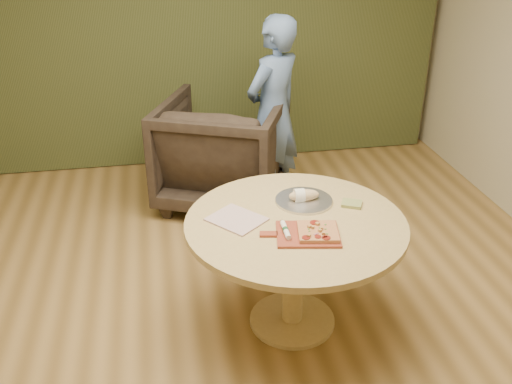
{
  "coord_description": "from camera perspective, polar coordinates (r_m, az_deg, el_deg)",
  "views": [
    {
      "loc": [
        -0.42,
        -2.64,
        2.42
      ],
      "look_at": [
        0.1,
        0.25,
        0.91
      ],
      "focal_mm": 40.0,
      "sensor_mm": 36.0,
      "label": 1
    }
  ],
  "objects": [
    {
      "name": "green_packet",
      "position": [
        3.55,
        9.56,
        -1.16
      ],
      "size": [
        0.15,
        0.14,
        0.02
      ],
      "primitive_type": "cube",
      "rotation": [
        0.0,
        0.0,
        -0.45
      ],
      "color": "olive",
      "rests_on": "pedestal_table"
    },
    {
      "name": "serving_tray",
      "position": [
        3.56,
        4.8,
        -0.85
      ],
      "size": [
        0.36,
        0.36,
        0.02
      ],
      "color": "silver",
      "rests_on": "pedestal_table"
    },
    {
      "name": "cutlery_roll",
      "position": [
        3.19,
        2.97,
        -3.81
      ],
      "size": [
        0.03,
        0.2,
        0.03
      ],
      "rotation": [
        0.0,
        0.0,
        -0.03
      ],
      "color": "silver",
      "rests_on": "pizza_paddle"
    },
    {
      "name": "flatbread_pizza",
      "position": [
        3.2,
        6.19,
        -3.96
      ],
      "size": [
        0.26,
        0.26,
        0.04
      ],
      "rotation": [
        0.0,
        0.0,
        -0.18
      ],
      "color": "#BA7E48",
      "rests_on": "pizza_paddle"
    },
    {
      "name": "person_standing",
      "position": [
        4.88,
        1.72,
        7.92
      ],
      "size": [
        0.71,
        0.68,
        1.63
      ],
      "primitive_type": "imported",
      "rotation": [
        0.0,
        0.0,
        3.81
      ],
      "color": "#536F9C",
      "rests_on": "ground"
    },
    {
      "name": "armchair",
      "position": [
        4.96,
        -3.34,
        4.55
      ],
      "size": [
        1.3,
        1.27,
        1.04
      ],
      "primitive_type": "imported",
      "rotation": [
        0.0,
        0.0,
        2.74
      ],
      "color": "black",
      "rests_on": "ground"
    },
    {
      "name": "curtain",
      "position": [
        5.65,
        -6.12,
        16.56
      ],
      "size": [
        4.8,
        0.14,
        2.78
      ],
      "primitive_type": "cube",
      "color": "#313819",
      "rests_on": "ground"
    },
    {
      "name": "pedestal_table",
      "position": [
        3.42,
        3.92,
        -4.92
      ],
      "size": [
        1.31,
        1.31,
        0.75
      ],
      "rotation": [
        0.0,
        0.0,
        -0.24
      ],
      "color": "tan",
      "rests_on": "ground"
    },
    {
      "name": "newspaper",
      "position": [
        3.34,
        -1.96,
        -2.75
      ],
      "size": [
        0.39,
        0.39,
        0.01
      ],
      "primitive_type": "cube",
      "rotation": [
        0.0,
        0.0,
        -0.86
      ],
      "color": "silver",
      "rests_on": "pedestal_table"
    },
    {
      "name": "room_shell",
      "position": [
        2.87,
        -1.17,
        6.27
      ],
      "size": [
        5.04,
        6.04,
        2.84
      ],
      "color": "olive",
      "rests_on": "ground"
    },
    {
      "name": "bread_roll",
      "position": [
        3.54,
        4.69,
        -0.34
      ],
      "size": [
        0.19,
        0.09,
        0.09
      ],
      "color": "tan",
      "rests_on": "serving_tray"
    },
    {
      "name": "pizza_paddle",
      "position": [
        3.21,
        5.01,
        -4.22
      ],
      "size": [
        0.47,
        0.34,
        0.01
      ],
      "rotation": [
        0.0,
        0.0,
        -0.18
      ],
      "color": "brown",
      "rests_on": "pedestal_table"
    }
  ]
}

